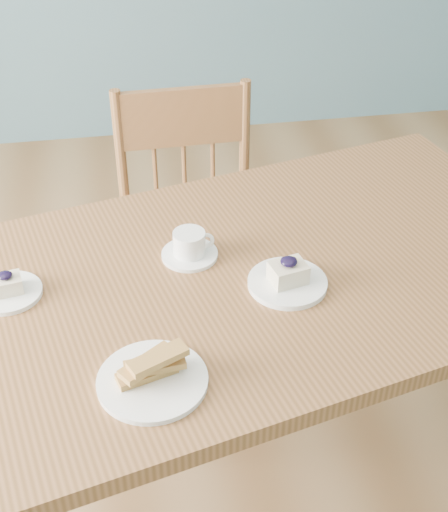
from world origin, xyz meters
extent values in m
cube|color=#915C37|center=(0.17, 0.15, 0.79)|extent=(1.67, 1.19, 0.04)
cylinder|color=#915C37|center=(0.76, 0.67, 0.38)|extent=(0.06, 0.06, 0.76)
cube|color=#915C37|center=(0.09, 0.69, 0.45)|extent=(0.45, 0.43, 0.04)
cylinder|color=#915C37|center=(-0.10, 0.51, 0.21)|extent=(0.04, 0.04, 0.43)
cylinder|color=#915C37|center=(0.28, 0.52, 0.21)|extent=(0.04, 0.04, 0.43)
cylinder|color=#915C37|center=(-0.11, 0.86, 0.21)|extent=(0.04, 0.04, 0.43)
cylinder|color=#915C37|center=(0.27, 0.87, 0.21)|extent=(0.04, 0.04, 0.43)
cylinder|color=#915C37|center=(-0.12, 0.87, 0.72)|extent=(0.03, 0.03, 0.49)
cylinder|color=#915C37|center=(0.28, 0.88, 0.72)|extent=(0.03, 0.03, 0.49)
cube|color=#915C37|center=(0.08, 0.88, 0.86)|extent=(0.38, 0.03, 0.19)
cylinder|color=#915C37|center=(-0.01, 0.88, 0.62)|extent=(0.01, 0.01, 0.29)
cylinder|color=#915C37|center=(0.08, 0.88, 0.62)|extent=(0.01, 0.01, 0.29)
cylinder|color=#915C37|center=(0.18, 0.88, 0.62)|extent=(0.01, 0.01, 0.29)
cylinder|color=white|center=(0.22, 0.08, 0.81)|extent=(0.18, 0.18, 0.01)
cube|color=beige|center=(0.22, 0.08, 0.84)|extent=(0.09, 0.08, 0.05)
ellipsoid|color=black|center=(0.22, 0.08, 0.87)|extent=(0.04, 0.04, 0.02)
sphere|color=black|center=(0.24, 0.09, 0.87)|extent=(0.02, 0.02, 0.02)
sphere|color=black|center=(0.22, 0.09, 0.87)|extent=(0.02, 0.02, 0.02)
sphere|color=black|center=(0.23, 0.07, 0.87)|extent=(0.02, 0.02, 0.02)
cylinder|color=white|center=(-0.39, 0.15, 0.81)|extent=(0.15, 0.15, 0.01)
cube|color=beige|center=(-0.39, 0.15, 0.84)|extent=(0.07, 0.06, 0.04)
ellipsoid|color=black|center=(-0.39, 0.15, 0.86)|extent=(0.03, 0.03, 0.01)
sphere|color=black|center=(-0.38, 0.15, 0.86)|extent=(0.01, 0.01, 0.01)
sphere|color=black|center=(-0.40, 0.16, 0.86)|extent=(0.01, 0.01, 0.01)
sphere|color=black|center=(-0.39, 0.14, 0.86)|extent=(0.01, 0.01, 0.01)
cylinder|color=white|center=(0.02, 0.23, 0.81)|extent=(0.13, 0.13, 0.01)
cylinder|color=white|center=(0.02, 0.23, 0.85)|extent=(0.08, 0.08, 0.06)
cylinder|color=olive|center=(0.02, 0.23, 0.87)|extent=(0.07, 0.07, 0.00)
torus|color=white|center=(0.06, 0.23, 0.85)|extent=(0.04, 0.01, 0.04)
cylinder|color=white|center=(-0.10, -0.17, 0.81)|extent=(0.22, 0.22, 0.01)
camera|label=1|loc=(-0.12, -1.13, 1.82)|focal=50.00mm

